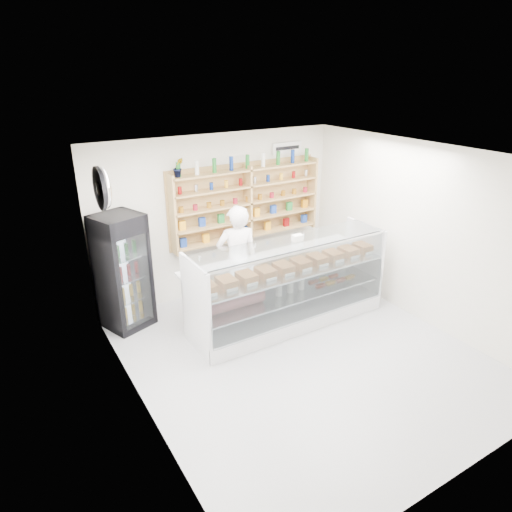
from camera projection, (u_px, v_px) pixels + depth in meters
room at (305, 264)px, 5.97m from camera, size 5.00×5.00×5.00m
display_counter at (287, 300)px, 7.22m from camera, size 3.18×0.95×1.38m
shop_worker at (237, 261)px, 7.32m from camera, size 0.77×0.62×1.84m
drinks_cooler at (123, 272)px, 6.93m from camera, size 0.83×0.82×1.82m
wall_shelving at (248, 203)px, 7.98m from camera, size 2.84×0.28×1.33m
potted_plant at (178, 167)px, 7.09m from camera, size 0.18×0.15×0.30m
security_mirror at (104, 188)px, 5.47m from camera, size 0.15×0.50×0.50m
wall_sign at (287, 148)px, 8.19m from camera, size 0.62×0.03×0.20m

